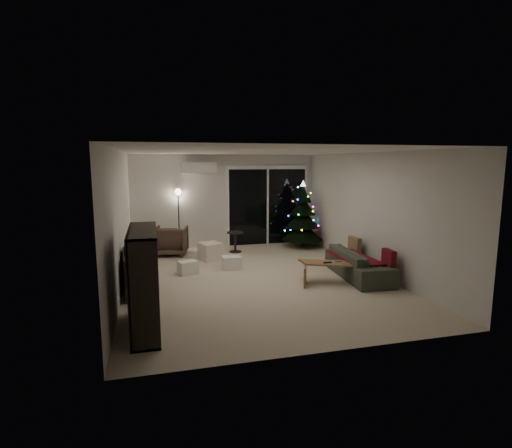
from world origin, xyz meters
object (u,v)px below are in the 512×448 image
(armchair, at_px, (171,241))
(christmas_tree, at_px, (303,214))
(media_cabinet, at_px, (136,272))
(sofa, at_px, (359,263))
(coffee_table, at_px, (334,273))
(bookshelf, at_px, (131,281))

(armchair, relative_size, christmas_tree, 0.44)
(media_cabinet, height_order, armchair, media_cabinet)
(sofa, xyz_separation_m, christmas_tree, (-0.05, 2.98, 0.63))
(armchair, height_order, christmas_tree, christmas_tree)
(sofa, distance_m, coffee_table, 0.69)
(media_cabinet, relative_size, sofa, 0.61)
(christmas_tree, bearing_deg, coffee_table, -100.43)
(media_cabinet, distance_m, armchair, 2.91)
(bookshelf, height_order, coffee_table, bookshelf)
(armchair, relative_size, coffee_table, 0.63)
(armchair, height_order, coffee_table, armchair)
(coffee_table, bearing_deg, bookshelf, -136.50)
(bookshelf, xyz_separation_m, christmas_tree, (4.25, 4.54, 0.20))
(bookshelf, height_order, armchair, bookshelf)
(media_cabinet, distance_m, coffee_table, 3.68)
(christmas_tree, bearing_deg, armchair, -179.45)
(armchair, height_order, sofa, armchair)
(christmas_tree, bearing_deg, bookshelf, -133.10)
(armchair, xyz_separation_m, sofa, (3.56, -2.94, -0.08))
(bookshelf, distance_m, armchair, 4.58)
(bookshelf, relative_size, armchair, 1.78)
(bookshelf, distance_m, sofa, 4.59)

